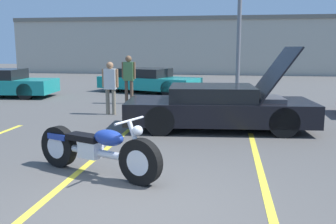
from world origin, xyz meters
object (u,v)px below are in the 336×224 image
(motorcycle, at_px, (97,150))
(show_car_hood_open, at_px, (220,107))
(light_pole, at_px, (242,9))
(spectator_near_motorcycle, at_px, (110,84))
(parked_car_left_row, at_px, (2,84))
(spectator_by_show_car, at_px, (129,75))
(parked_car_mid_row, at_px, (148,81))

(motorcycle, bearing_deg, show_car_hood_open, 85.43)
(show_car_hood_open, bearing_deg, motorcycle, -121.57)
(light_pole, height_order, spectator_near_motorcycle, light_pole)
(motorcycle, height_order, parked_car_left_row, parked_car_left_row)
(parked_car_left_row, height_order, spectator_by_show_car, spectator_by_show_car)
(motorcycle, relative_size, show_car_hood_open, 0.49)
(motorcycle, height_order, spectator_near_motorcycle, spectator_near_motorcycle)
(show_car_hood_open, height_order, spectator_by_show_car, show_car_hood_open)
(show_car_hood_open, relative_size, spectator_by_show_car, 2.70)
(parked_car_left_row, bearing_deg, parked_car_mid_row, 19.17)
(parked_car_mid_row, height_order, parked_car_left_row, parked_car_left_row)
(motorcycle, xyz_separation_m, parked_car_mid_row, (-1.55, 11.30, 0.12))
(show_car_hood_open, bearing_deg, parked_car_left_row, 146.58)
(spectator_near_motorcycle, distance_m, spectator_by_show_car, 2.29)
(parked_car_mid_row, bearing_deg, light_pole, 19.69)
(parked_car_left_row, bearing_deg, spectator_by_show_car, -14.74)
(parked_car_mid_row, bearing_deg, spectator_by_show_car, -70.36)
(motorcycle, bearing_deg, spectator_by_show_car, 122.92)
(parked_car_mid_row, distance_m, parked_car_left_row, 6.28)
(motorcycle, bearing_deg, light_pole, 98.90)
(spectator_near_motorcycle, bearing_deg, spectator_by_show_car, 90.56)
(spectator_near_motorcycle, height_order, spectator_by_show_car, spectator_by_show_car)
(motorcycle, distance_m, spectator_by_show_car, 7.91)
(parked_car_left_row, distance_m, spectator_by_show_car, 5.90)
(parked_car_mid_row, distance_m, spectator_by_show_car, 3.60)
(show_car_hood_open, relative_size, parked_car_left_row, 1.09)
(motorcycle, distance_m, parked_car_mid_row, 11.41)
(parked_car_left_row, distance_m, spectator_near_motorcycle, 6.71)
(parked_car_mid_row, relative_size, spectator_near_motorcycle, 3.05)
(light_pole, xyz_separation_m, motorcycle, (-2.61, -11.35, -3.28))
(light_pole, distance_m, parked_car_left_row, 10.71)
(light_pole, bearing_deg, spectator_by_show_car, -138.76)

